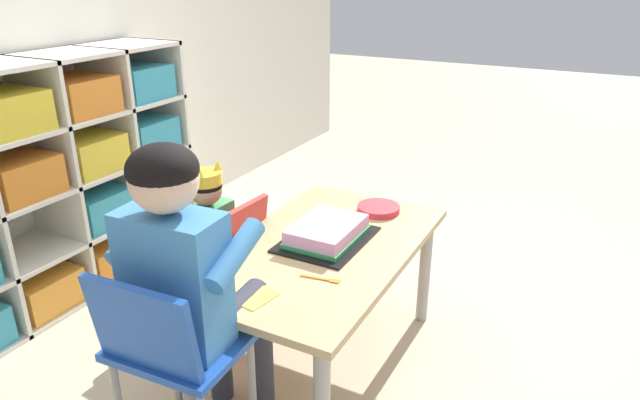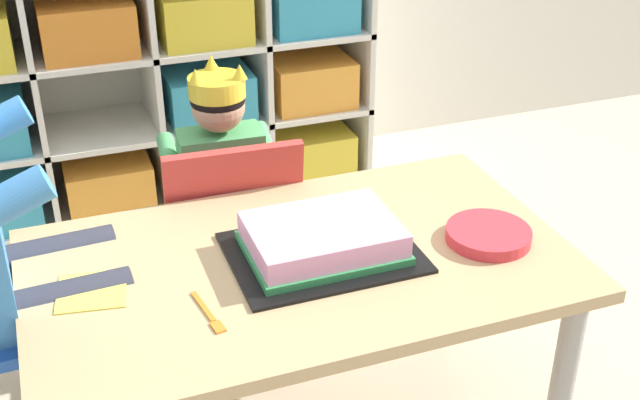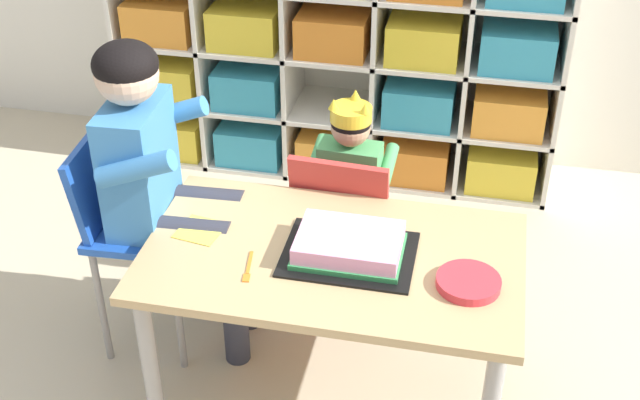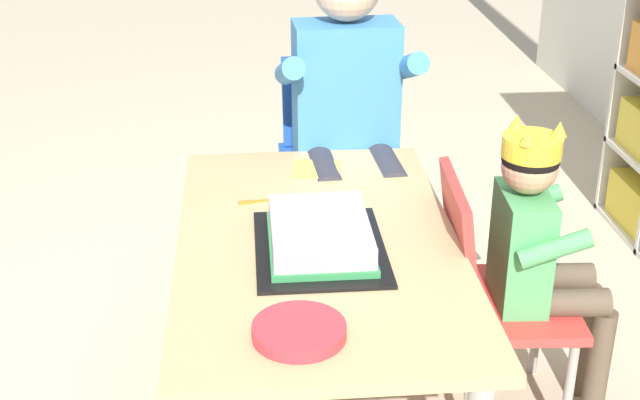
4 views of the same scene
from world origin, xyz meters
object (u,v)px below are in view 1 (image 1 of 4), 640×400
(classroom_chair_adult_side, at_px, (170,350))
(fork_at_table_front_edge, at_px, (323,279))
(classroom_chair_blue, at_px, (224,264))
(activity_table, at_px, (321,262))
(paper_plate_stack, at_px, (379,209))
(adult_helper_seated, at_px, (189,271))
(child_with_crown, at_px, (202,232))
(birthday_cake_on_tray, at_px, (327,233))

(classroom_chair_adult_side, distance_m, fork_at_table_front_edge, 0.54)
(classroom_chair_blue, bearing_deg, classroom_chair_adult_side, 27.92)
(fork_at_table_front_edge, bearing_deg, activity_table, -69.48)
(classroom_chair_blue, bearing_deg, paper_plate_stack, 134.85)
(classroom_chair_blue, xyz_separation_m, classroom_chair_adult_side, (-0.65, -0.30, 0.11))
(classroom_chair_adult_side, xyz_separation_m, fork_at_table_front_edge, (0.47, -0.26, 0.06))
(classroom_chair_adult_side, height_order, adult_helper_seated, adult_helper_seated)
(fork_at_table_front_edge, bearing_deg, child_with_crown, -24.26)
(classroom_chair_adult_side, xyz_separation_m, birthday_cake_on_tray, (0.74, -0.13, 0.09))
(classroom_chair_blue, relative_size, classroom_chair_adult_side, 0.86)
(adult_helper_seated, xyz_separation_m, fork_at_table_front_edge, (0.35, -0.26, -0.14))
(child_with_crown, relative_size, fork_at_table_front_edge, 5.69)
(child_with_crown, bearing_deg, birthday_cake_on_tray, 102.39)
(child_with_crown, distance_m, adult_helper_seated, 0.70)
(birthday_cake_on_tray, distance_m, fork_at_table_front_edge, 0.30)
(paper_plate_stack, bearing_deg, child_with_crown, 125.44)
(classroom_chair_blue, height_order, classroom_chair_adult_side, classroom_chair_adult_side)
(classroom_chair_blue, height_order, paper_plate_stack, classroom_chair_blue)
(activity_table, distance_m, birthday_cake_on_tray, 0.11)
(adult_helper_seated, height_order, fork_at_table_front_edge, adult_helper_seated)
(activity_table, distance_m, adult_helper_seated, 0.63)
(classroom_chair_adult_side, height_order, birthday_cake_on_tray, classroom_chair_adult_side)
(child_with_crown, relative_size, classroom_chair_adult_side, 1.06)
(activity_table, distance_m, child_with_crown, 0.54)
(classroom_chair_blue, xyz_separation_m, child_with_crown, (0.01, 0.11, 0.12))
(activity_table, distance_m, classroom_chair_blue, 0.44)
(adult_helper_seated, bearing_deg, birthday_cake_on_tray, -105.45)
(adult_helper_seated, bearing_deg, activity_table, -106.61)
(adult_helper_seated, bearing_deg, paper_plate_stack, -105.14)
(classroom_chair_blue, bearing_deg, birthday_cake_on_tray, 105.47)
(classroom_chair_adult_side, xyz_separation_m, paper_plate_stack, (1.09, -0.20, 0.07))
(child_with_crown, height_order, fork_at_table_front_edge, child_with_crown)
(birthday_cake_on_tray, bearing_deg, fork_at_table_front_edge, -155.23)
(activity_table, height_order, birthday_cake_on_tray, birthday_cake_on_tray)
(activity_table, bearing_deg, adult_helper_seated, 166.46)
(fork_at_table_front_edge, bearing_deg, classroom_chair_adult_side, 52.88)
(activity_table, xyz_separation_m, adult_helper_seated, (-0.57, 0.14, 0.21))
(activity_table, relative_size, paper_plate_stack, 6.16)
(fork_at_table_front_edge, bearing_deg, paper_plate_stack, -93.84)
(birthday_cake_on_tray, bearing_deg, paper_plate_stack, -11.50)
(classroom_chair_blue, relative_size, child_with_crown, 0.81)
(child_with_crown, height_order, birthday_cake_on_tray, child_with_crown)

